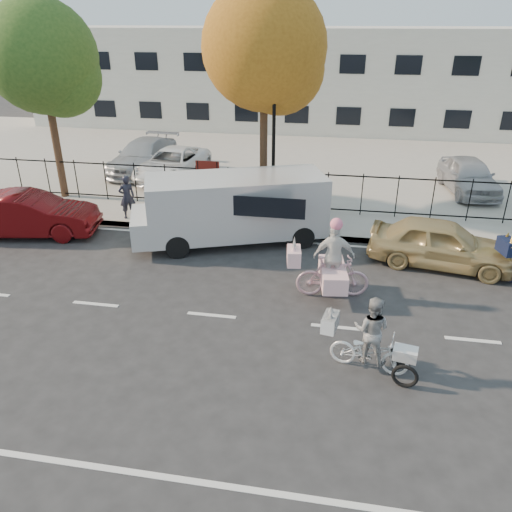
% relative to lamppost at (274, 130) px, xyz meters
% --- Properties ---
extents(ground, '(120.00, 120.00, 0.00)m').
position_rel_lamppost_xyz_m(ground, '(-0.50, -6.80, -3.11)').
color(ground, '#333334').
extents(road_markings, '(60.00, 9.52, 0.01)m').
position_rel_lamppost_xyz_m(road_markings, '(-0.50, -6.80, -3.11)').
color(road_markings, silver).
rests_on(road_markings, ground).
extents(curb, '(60.00, 0.10, 0.15)m').
position_rel_lamppost_xyz_m(curb, '(-0.50, -1.75, -3.04)').
color(curb, '#A8A399').
rests_on(curb, ground).
extents(sidewalk, '(60.00, 2.20, 0.15)m').
position_rel_lamppost_xyz_m(sidewalk, '(-0.50, -0.70, -3.04)').
color(sidewalk, '#A8A399').
rests_on(sidewalk, ground).
extents(parking_lot, '(60.00, 15.60, 0.15)m').
position_rel_lamppost_xyz_m(parking_lot, '(-0.50, 8.20, -3.04)').
color(parking_lot, '#A8A399').
rests_on(parking_lot, ground).
extents(iron_fence, '(58.00, 0.06, 1.50)m').
position_rel_lamppost_xyz_m(iron_fence, '(-0.50, 0.40, -2.21)').
color(iron_fence, black).
rests_on(iron_fence, sidewalk).
extents(building, '(34.00, 10.00, 6.00)m').
position_rel_lamppost_xyz_m(building, '(-0.50, 18.20, -0.11)').
color(building, silver).
rests_on(building, ground).
extents(lamppost, '(0.36, 0.36, 4.33)m').
position_rel_lamppost_xyz_m(lamppost, '(0.00, 0.00, 0.00)').
color(lamppost, black).
rests_on(lamppost, sidewalk).
extents(street_sign, '(0.85, 0.06, 1.80)m').
position_rel_lamppost_xyz_m(street_sign, '(-2.35, 0.00, -1.70)').
color(street_sign, black).
rests_on(street_sign, sidewalk).
extents(zebra_trike, '(1.94, 0.99, 1.66)m').
position_rel_lamppost_xyz_m(zebra_trike, '(3.16, -8.21, -2.47)').
color(zebra_trike, white).
rests_on(zebra_trike, ground).
extents(unicorn_bike, '(2.16, 1.52, 2.14)m').
position_rel_lamppost_xyz_m(unicorn_bike, '(2.27, -5.33, -2.32)').
color(unicorn_bike, '#D6A3AF').
rests_on(unicorn_bike, ground).
extents(white_van, '(6.49, 3.81, 2.13)m').
position_rel_lamppost_xyz_m(white_van, '(-0.93, -2.30, -1.94)').
color(white_van, silver).
rests_on(white_van, ground).
extents(red_sedan, '(4.54, 2.26, 1.43)m').
position_rel_lamppost_xyz_m(red_sedan, '(-7.59, -3.00, -2.40)').
color(red_sedan, '#53090B').
rests_on(red_sedan, ground).
extents(gold_sedan, '(4.26, 2.32, 1.38)m').
position_rel_lamppost_xyz_m(gold_sedan, '(5.30, -3.00, -2.42)').
color(gold_sedan, tan).
rests_on(gold_sedan, ground).
extents(pedestrian, '(0.66, 0.63, 1.53)m').
position_rel_lamppost_xyz_m(pedestrian, '(-4.91, -1.30, -2.20)').
color(pedestrian, black).
rests_on(pedestrian, sidewalk).
extents(lot_car_a, '(2.27, 4.89, 1.38)m').
position_rel_lamppost_xyz_m(lot_car_a, '(-6.57, 4.45, -2.27)').
color(lot_car_a, '#B1B4B9').
rests_on(lot_car_a, parking_lot).
extents(lot_car_b, '(2.60, 4.78, 1.27)m').
position_rel_lamppost_xyz_m(lot_car_b, '(-4.91, 3.57, -2.33)').
color(lot_car_b, white).
rests_on(lot_car_b, parking_lot).
extents(lot_car_d, '(2.11, 4.20, 1.37)m').
position_rel_lamppost_xyz_m(lot_car_d, '(7.34, 3.75, -2.28)').
color(lot_car_d, '#AEB0B6').
rests_on(lot_car_d, parking_lot).
extents(tree_west, '(3.96, 3.96, 7.25)m').
position_rel_lamppost_xyz_m(tree_west, '(-8.21, 0.56, 1.97)').
color(tree_west, '#442D1D').
rests_on(tree_west, ground).
extents(tree_mid, '(4.22, 4.22, 7.73)m').
position_rel_lamppost_xyz_m(tree_mid, '(-0.38, 1.17, 2.30)').
color(tree_mid, '#442D1D').
rests_on(tree_mid, ground).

